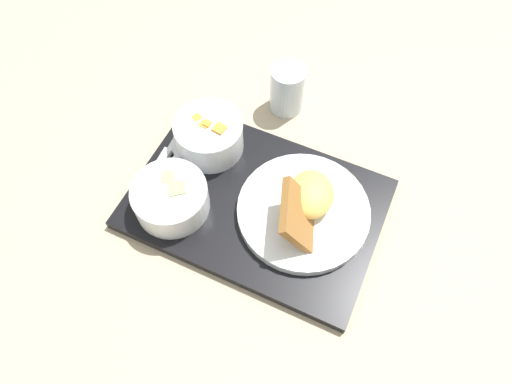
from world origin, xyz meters
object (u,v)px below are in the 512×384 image
(bowl_soup, at_px, (171,197))
(glass_water, at_px, (287,91))
(plate_main, at_px, (305,208))
(knife, at_px, (166,155))
(spoon, at_px, (179,154))
(bowl_salad, at_px, (209,134))

(bowl_soup, relative_size, glass_water, 1.30)
(plate_main, height_order, knife, plate_main)
(spoon, bearing_deg, glass_water, -29.47)
(knife, bearing_deg, spoon, -61.14)
(spoon, bearing_deg, knife, 123.50)
(bowl_soup, relative_size, spoon, 0.82)
(bowl_salad, bearing_deg, bowl_soup, -81.16)
(plate_main, distance_m, spoon, 0.24)
(knife, distance_m, spoon, 0.02)
(plate_main, bearing_deg, knife, -171.64)
(plate_main, distance_m, glass_water, 0.24)
(knife, distance_m, glass_water, 0.25)
(glass_water, bearing_deg, knife, -115.06)
(bowl_soup, height_order, glass_water, glass_water)
(spoon, bearing_deg, bowl_salad, -42.81)
(knife, height_order, glass_water, glass_water)
(glass_water, bearing_deg, bowl_salad, -108.36)
(bowl_salad, bearing_deg, plate_main, -6.55)
(bowl_salad, distance_m, knife, 0.08)
(bowl_soup, relative_size, plate_main, 0.57)
(bowl_soup, relative_size, knife, 0.58)
(bowl_salad, xyz_separation_m, plate_main, (0.20, -0.02, -0.02))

